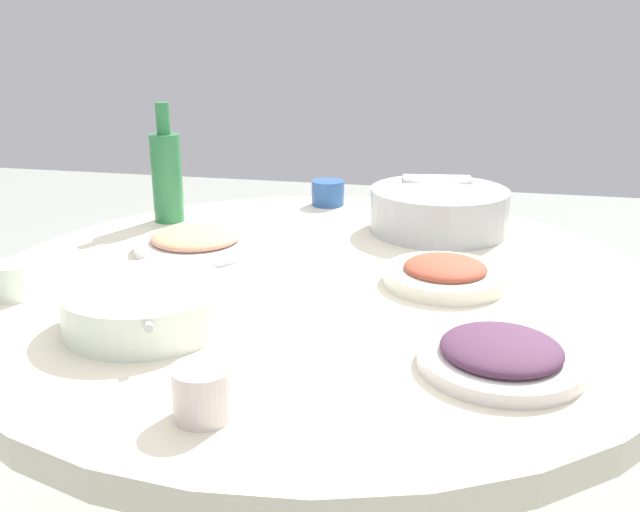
{
  "coord_description": "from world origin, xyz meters",
  "views": [
    {
      "loc": [
        -0.24,
        1.13,
        1.18
      ],
      "look_at": [
        0.01,
        -0.02,
        0.78
      ],
      "focal_mm": 39.51,
      "sensor_mm": 36.0,
      "label": 1
    }
  ],
  "objects_px": {
    "soup_bowl": "(146,307)",
    "tea_cup_far": "(14,281)",
    "rice_bowl": "(439,209)",
    "dish_shrimp": "(196,241)",
    "round_dining_table": "(321,348)",
    "dish_stirfry": "(445,274)",
    "green_bottle": "(167,174)",
    "tea_cup_side": "(203,392)",
    "tea_cup_near": "(328,193)",
    "dish_eggplant": "(501,355)"
  },
  "relations": [
    {
      "from": "round_dining_table",
      "to": "green_bottle",
      "type": "relative_size",
      "value": 4.59
    },
    {
      "from": "green_bottle",
      "to": "rice_bowl",
      "type": "bearing_deg",
      "value": -175.68
    },
    {
      "from": "tea_cup_side",
      "to": "tea_cup_near",
      "type": "bearing_deg",
      "value": -86.68
    },
    {
      "from": "green_bottle",
      "to": "dish_stirfry",
      "type": "bearing_deg",
      "value": 156.19
    },
    {
      "from": "dish_stirfry",
      "to": "tea_cup_near",
      "type": "bearing_deg",
      "value": -58.15
    },
    {
      "from": "tea_cup_far",
      "to": "dish_shrimp",
      "type": "bearing_deg",
      "value": -123.05
    },
    {
      "from": "soup_bowl",
      "to": "tea_cup_near",
      "type": "relative_size",
      "value": 3.06
    },
    {
      "from": "tea_cup_side",
      "to": "dish_shrimp",
      "type": "bearing_deg",
      "value": -67.46
    },
    {
      "from": "tea_cup_side",
      "to": "dish_eggplant",
      "type": "bearing_deg",
      "value": -149.87
    },
    {
      "from": "tea_cup_side",
      "to": "green_bottle",
      "type": "bearing_deg",
      "value": -63.73
    },
    {
      "from": "dish_stirfry",
      "to": "dish_shrimp",
      "type": "bearing_deg",
      "value": -10.24
    },
    {
      "from": "rice_bowl",
      "to": "tea_cup_far",
      "type": "bearing_deg",
      "value": 39.17
    },
    {
      "from": "rice_bowl",
      "to": "dish_shrimp",
      "type": "relative_size",
      "value": 1.22
    },
    {
      "from": "round_dining_table",
      "to": "dish_stirfry",
      "type": "distance_m",
      "value": 0.26
    },
    {
      "from": "dish_shrimp",
      "to": "soup_bowl",
      "type": "bearing_deg",
      "value": 100.42
    },
    {
      "from": "round_dining_table",
      "to": "rice_bowl",
      "type": "relative_size",
      "value": 4.13
    },
    {
      "from": "dish_shrimp",
      "to": "tea_cup_side",
      "type": "distance_m",
      "value": 0.63
    },
    {
      "from": "green_bottle",
      "to": "tea_cup_side",
      "type": "bearing_deg",
      "value": 116.27
    },
    {
      "from": "soup_bowl",
      "to": "tea_cup_side",
      "type": "xyz_separation_m",
      "value": [
        -0.17,
        0.22,
        0.0
      ]
    },
    {
      "from": "soup_bowl",
      "to": "tea_cup_far",
      "type": "distance_m",
      "value": 0.27
    },
    {
      "from": "rice_bowl",
      "to": "green_bottle",
      "type": "bearing_deg",
      "value": 4.32
    },
    {
      "from": "round_dining_table",
      "to": "soup_bowl",
      "type": "xyz_separation_m",
      "value": [
        0.21,
        0.25,
        0.17
      ]
    },
    {
      "from": "dish_eggplant",
      "to": "tea_cup_near",
      "type": "height_order",
      "value": "tea_cup_near"
    },
    {
      "from": "soup_bowl",
      "to": "green_bottle",
      "type": "relative_size",
      "value": 0.93
    },
    {
      "from": "green_bottle",
      "to": "tea_cup_near",
      "type": "bearing_deg",
      "value": -146.05
    },
    {
      "from": "dish_stirfry",
      "to": "green_bottle",
      "type": "height_order",
      "value": "green_bottle"
    },
    {
      "from": "rice_bowl",
      "to": "dish_eggplant",
      "type": "relative_size",
      "value": 1.35
    },
    {
      "from": "dish_eggplant",
      "to": "tea_cup_far",
      "type": "bearing_deg",
      "value": -6.26
    },
    {
      "from": "dish_eggplant",
      "to": "green_bottle",
      "type": "relative_size",
      "value": 0.82
    },
    {
      "from": "dish_stirfry",
      "to": "rice_bowl",
      "type": "bearing_deg",
      "value": -84.75
    },
    {
      "from": "soup_bowl",
      "to": "dish_shrimp",
      "type": "distance_m",
      "value": 0.36
    },
    {
      "from": "dish_eggplant",
      "to": "tea_cup_near",
      "type": "bearing_deg",
      "value": -63.57
    },
    {
      "from": "dish_shrimp",
      "to": "tea_cup_near",
      "type": "distance_m",
      "value": 0.44
    },
    {
      "from": "round_dining_table",
      "to": "dish_stirfry",
      "type": "bearing_deg",
      "value": -175.62
    },
    {
      "from": "dish_stirfry",
      "to": "dish_eggplant",
      "type": "bearing_deg",
      "value": 106.16
    },
    {
      "from": "dish_stirfry",
      "to": "green_bottle",
      "type": "relative_size",
      "value": 0.8
    },
    {
      "from": "dish_stirfry",
      "to": "tea_cup_far",
      "type": "bearing_deg",
      "value": 17.13
    },
    {
      "from": "round_dining_table",
      "to": "tea_cup_far",
      "type": "relative_size",
      "value": 18.56
    },
    {
      "from": "dish_shrimp",
      "to": "tea_cup_far",
      "type": "distance_m",
      "value": 0.36
    },
    {
      "from": "soup_bowl",
      "to": "tea_cup_far",
      "type": "bearing_deg",
      "value": -12.68
    },
    {
      "from": "dish_eggplant",
      "to": "dish_stirfry",
      "type": "relative_size",
      "value": 1.03
    },
    {
      "from": "tea_cup_far",
      "to": "dish_eggplant",
      "type": "bearing_deg",
      "value": 173.74
    },
    {
      "from": "green_bottle",
      "to": "tea_cup_side",
      "type": "xyz_separation_m",
      "value": [
        -0.38,
        0.77,
        -0.08
      ]
    },
    {
      "from": "dish_shrimp",
      "to": "tea_cup_near",
      "type": "relative_size",
      "value": 3.01
    },
    {
      "from": "round_dining_table",
      "to": "rice_bowl",
      "type": "height_order",
      "value": "rice_bowl"
    },
    {
      "from": "soup_bowl",
      "to": "tea_cup_far",
      "type": "relative_size",
      "value": 3.74
    },
    {
      "from": "tea_cup_near",
      "to": "tea_cup_side",
      "type": "height_order",
      "value": "tea_cup_side"
    },
    {
      "from": "dish_shrimp",
      "to": "green_bottle",
      "type": "height_order",
      "value": "green_bottle"
    },
    {
      "from": "rice_bowl",
      "to": "dish_eggplant",
      "type": "height_order",
      "value": "rice_bowl"
    },
    {
      "from": "tea_cup_far",
      "to": "tea_cup_side",
      "type": "xyz_separation_m",
      "value": [
        -0.43,
        0.28,
        0.0
      ]
    }
  ]
}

